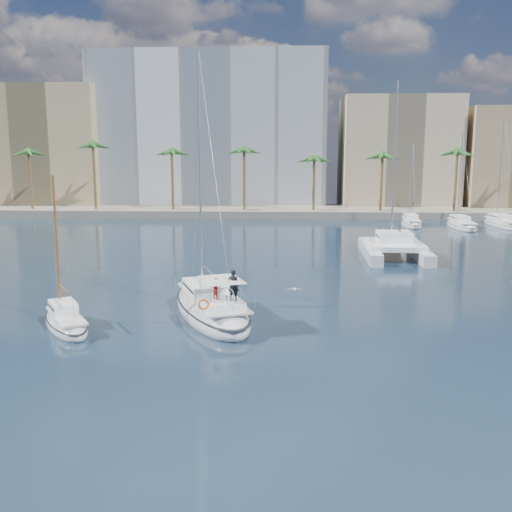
{
  "coord_description": "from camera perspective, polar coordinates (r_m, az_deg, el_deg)",
  "views": [
    {
      "loc": [
        1.67,
        -35.29,
        10.21
      ],
      "look_at": [
        -0.12,
        1.5,
        3.57
      ],
      "focal_mm": 40.0,
      "sensor_mm": 36.0,
      "label": 1
    }
  ],
  "objects": [
    {
      "name": "moored_yacht_c",
      "position": [
        88.64,
        23.5,
        2.75
      ],
      "size": [
        3.98,
        12.33,
        15.54
      ],
      "primitive_type": null,
      "rotation": [
        0.0,
        0.0,
        0.03
      ],
      "color": "silver",
      "rests_on": "ground"
    },
    {
      "name": "building_modern",
      "position": [
        109.21,
        -4.5,
        12.17
      ],
      "size": [
        42.0,
        16.0,
        28.0
      ],
      "primitive_type": "cube",
      "color": "white",
      "rests_on": "ground"
    },
    {
      "name": "building_beige",
      "position": [
        107.23,
        13.93,
        9.81
      ],
      "size": [
        20.0,
        14.0,
        20.0
      ],
      "primitive_type": "cube",
      "color": "#C6B08E",
      "rests_on": "ground"
    },
    {
      "name": "moored_yacht_b",
      "position": [
        84.66,
        19.85,
        2.68
      ],
      "size": [
        3.32,
        10.83,
        13.72
      ],
      "primitive_type": null,
      "rotation": [
        0.0,
        0.0,
        -0.02
      ],
      "color": "silver",
      "rests_on": "ground"
    },
    {
      "name": "seagull",
      "position": [
        40.71,
        3.88,
        -3.33
      ],
      "size": [
        1.07,
        0.46,
        0.2
      ],
      "color": "silver",
      "rests_on": "ground"
    },
    {
      "name": "catamaran",
      "position": [
        58.62,
        13.63,
        1.03
      ],
      "size": [
        6.3,
        12.04,
        17.31
      ],
      "rotation": [
        0.0,
        0.0,
        -0.03
      ],
      "color": "silver",
      "rests_on": "ground"
    },
    {
      "name": "palm_centre",
      "position": [
        92.3,
        1.79,
        10.25
      ],
      "size": [
        3.6,
        3.6,
        12.3
      ],
      "color": "brown",
      "rests_on": "ground"
    },
    {
      "name": "building_tan_left",
      "position": [
        113.07,
        -20.25,
        9.99
      ],
      "size": [
        22.0,
        14.0,
        22.0
      ],
      "primitive_type": "cube",
      "color": "tan",
      "rests_on": "ground"
    },
    {
      "name": "moored_yacht_a",
      "position": [
        84.92,
        15.26,
        2.95
      ],
      "size": [
        3.37,
        9.52,
        11.9
      ],
      "primitive_type": null,
      "rotation": [
        0.0,
        0.0,
        -0.07
      ],
      "color": "silver",
      "rests_on": "ground"
    },
    {
      "name": "quay",
      "position": [
        96.78,
        1.8,
        4.51
      ],
      "size": [
        120.0,
        14.0,
        1.2
      ],
      "primitive_type": "cube",
      "color": "gray",
      "rests_on": "ground"
    },
    {
      "name": "main_sloop",
      "position": [
        36.56,
        -4.49,
        -5.15
      ],
      "size": [
        7.86,
        12.47,
        17.67
      ],
      "rotation": [
        0.0,
        0.0,
        0.37
      ],
      "color": "silver",
      "rests_on": "ground"
    },
    {
      "name": "small_sloop",
      "position": [
        35.86,
        -18.48,
        -6.24
      ],
      "size": [
        5.28,
        6.68,
        9.49
      ],
      "rotation": [
        0.0,
        0.0,
        0.56
      ],
      "color": "silver",
      "rests_on": "ground"
    },
    {
      "name": "palm_right",
      "position": [
        97.79,
        22.42,
        9.5
      ],
      "size": [
        3.6,
        3.6,
        12.3
      ],
      "color": "brown",
      "rests_on": "ground"
    },
    {
      "name": "ground",
      "position": [
        36.77,
        0.08,
        -5.91
      ],
      "size": [
        160.0,
        160.0,
        0.0
      ],
      "primitive_type": "plane",
      "color": "black",
      "rests_on": "ground"
    },
    {
      "name": "palm_left",
      "position": [
        98.94,
        -18.62,
        9.73
      ],
      "size": [
        3.6,
        3.6,
        12.3
      ],
      "color": "brown",
      "rests_on": "ground"
    }
  ]
}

